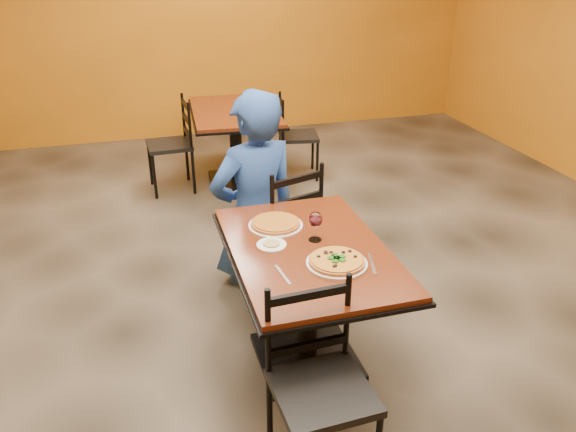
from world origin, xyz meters
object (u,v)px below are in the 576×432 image
object	(u,v)px
side_plate	(272,245)
chair_second_left	(169,146)
chair_main_far	(281,225)
plate_main	(337,263)
table_second	(235,129)
pizza_main	(337,260)
table_main	(308,279)
plate_far	(276,225)
wine_glass	(315,225)
chair_second_right	(299,136)
chair_main_near	(323,393)
diner	(254,188)
pizza_far	(276,223)

from	to	relation	value
side_plate	chair_second_left	bearing A→B (deg)	96.48
chair_main_far	plate_main	distance (m)	1.08
table_second	plate_main	distance (m)	3.00
pizza_main	side_plate	world-z (taller)	pizza_main
table_main	chair_second_left	bearing A→B (deg)	99.99
plate_far	wine_glass	bearing A→B (deg)	-53.19
chair_second_right	plate_far	world-z (taller)	chair_second_right
chair_second_right	chair_main_near	bearing A→B (deg)	175.10
table_second	chair_main_far	size ratio (longest dim) A/B	1.37
table_second	chair_second_left	size ratio (longest dim) A/B	1.43
plate_main	chair_main_far	bearing A→B (deg)	90.19
chair_second_right	side_plate	xyz separation A→B (m)	(-0.99, -2.72, 0.33)
side_plate	diner	bearing A→B (deg)	82.64
table_second	chair_main_near	xyz separation A→B (m)	(-0.33, -3.53, -0.10)
chair_second_left	wine_glass	size ratio (longest dim) A/B	4.99
wine_glass	chair_second_left	bearing A→B (deg)	101.48
chair_second_left	table_main	bearing A→B (deg)	7.40
table_second	pizza_far	world-z (taller)	pizza_far
table_main	chair_second_right	xyz separation A→B (m)	(0.80, 2.79, -0.13)
table_second	chair_second_right	distance (m)	0.66
chair_second_left	pizza_far	bearing A→B (deg)	6.24
chair_main_far	wine_glass	world-z (taller)	chair_main_far
table_second	pizza_far	size ratio (longest dim) A/B	4.57
chair_main_far	plate_main	world-z (taller)	chair_main_far
plate_main	wine_glass	world-z (taller)	wine_glass
chair_main_near	chair_second_right	world-z (taller)	chair_main_near
chair_second_left	wine_glass	distance (m)	2.80
chair_main_near	chair_main_far	xyz separation A→B (m)	(0.25, 1.58, 0.01)
side_plate	table_second	bearing A→B (deg)	82.90
chair_main_near	plate_far	size ratio (longest dim) A/B	2.93
table_second	side_plate	xyz separation A→B (m)	(-0.34, -2.72, 0.20)
table_main	diner	world-z (taller)	diner
chair_main_near	chair_main_far	world-z (taller)	chair_main_far
pizza_main	plate_far	xyz separation A→B (m)	(-0.19, 0.49, -0.02)
chair_second_right	pizza_far	size ratio (longest dim) A/B	3.02
chair_main_far	pizza_main	distance (m)	1.09
table_second	side_plate	distance (m)	2.75
table_main	chair_second_right	world-z (taller)	chair_second_right
pizza_far	wine_glass	size ratio (longest dim) A/B	1.56
pizza_main	plate_far	size ratio (longest dim) A/B	0.92
chair_second_left	diner	world-z (taller)	diner
table_second	wine_glass	distance (m)	2.74
chair_main_near	chair_second_right	distance (m)	3.66
chair_second_left	pizza_main	bearing A→B (deg)	8.28
table_main	chair_second_left	world-z (taller)	chair_second_left
pizza_far	side_plate	world-z (taller)	pizza_far
pizza_far	diner	bearing A→B (deg)	86.79
table_main	chair_second_left	xyz separation A→B (m)	(-0.49, 2.79, -0.11)
chair_main_near	pizza_far	world-z (taller)	chair_main_near
table_main	chair_second_left	distance (m)	2.84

